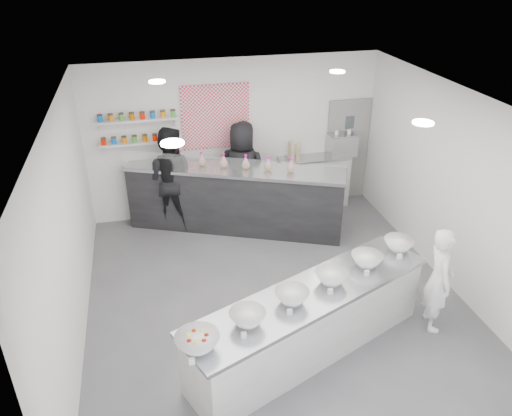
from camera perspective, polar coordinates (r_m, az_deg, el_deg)
The scene contains 26 objects.
floor at distance 7.70m, azimuth 2.17°, elevation -10.22°, with size 6.00×6.00×0.00m, color #515156.
ceiling at distance 6.30m, azimuth 2.67°, elevation 11.74°, with size 6.00×6.00×0.00m, color white.
back_wall at distance 9.55m, azimuth -2.45°, elevation 8.00°, with size 5.50×5.50×0.00m, color white.
left_wall at distance 6.75m, azimuth -20.73°, elevation -2.89°, with size 6.00×6.00×0.00m, color white.
right_wall at distance 8.00m, azimuth 21.75°, elevation 1.83°, with size 6.00×6.00×0.00m, color white.
back_door at distance 10.33m, azimuth 10.33°, elevation 6.49°, with size 0.88×0.04×2.10m, color gray.
pattern_panel at distance 9.32m, azimuth -4.62°, elevation 10.36°, with size 1.25×0.03×1.20m, color red.
jar_shelf_lower at distance 9.27m, azimuth -13.10°, elevation 7.32°, with size 1.45×0.22×0.04m, color silver.
jar_shelf_upper at distance 9.14m, azimuth -13.38°, elevation 9.78°, with size 1.45×0.22×0.04m, color silver.
preserve_jars at distance 9.16m, azimuth -13.28°, elevation 8.92°, with size 1.45×0.10×0.56m, color #F71800, non-canonical shape.
downlight_0 at distance 5.14m, azimuth -9.52°, elevation 7.33°, with size 0.24×0.24×0.02m, color white.
downlight_1 at distance 5.98m, azimuth 18.56°, elevation 9.22°, with size 0.24×0.24×0.02m, color white.
downlight_2 at distance 7.63m, azimuth -11.24°, elevation 13.98°, with size 0.24×0.24×0.02m, color white.
downlight_3 at distance 8.22m, azimuth 9.28°, elevation 15.14°, with size 0.24×0.24×0.02m, color white.
prep_counter at distance 6.58m, azimuth 6.17°, elevation -12.86°, with size 3.50×0.79×0.95m, color #ACABA6.
back_bar at distance 9.17m, azimuth -2.37°, elevation 1.07°, with size 3.96×0.73×1.23m, color black.
sneeze_guard at distance 8.53m, azimuth -2.96°, elevation 4.71°, with size 3.90×0.02×0.33m, color white.
espresso_ledge at distance 10.11m, azimuth 6.56°, elevation 3.04°, with size 1.42×0.45×1.05m, color #ACABA6.
espresso_machine at distance 10.02m, azimuth 9.78°, elevation 7.12°, with size 0.54×0.37×0.41m, color #93969E.
cup_stacks at distance 9.71m, azimuth 4.40°, elevation 6.57°, with size 0.24×0.24×0.35m, color #C4A490, non-canonical shape.
prep_bowls at distance 6.23m, azimuth 6.43°, elevation -8.95°, with size 3.67×0.52×0.17m, color white, non-canonical shape.
label_cards at distance 5.84m, azimuth 6.02°, elevation -12.43°, with size 3.31×0.04×0.07m, color white, non-canonical shape.
cookie_bags at distance 8.85m, azimuth -2.47°, elevation 5.38°, with size 2.15×0.15×0.27m, color #C26B92, non-canonical shape.
woman_prep at distance 7.20m, azimuth 20.14°, elevation -7.67°, with size 0.56×0.37×1.54m, color white.
staff_left at distance 9.24m, azimuth -9.80°, elevation 3.37°, with size 0.95×0.74×1.95m, color black.
staff_right at distance 9.39m, azimuth -1.58°, elevation 4.16°, with size 0.94×0.61×1.93m, color black.
Camera 1 is at (-1.67, -5.82, 4.76)m, focal length 35.00 mm.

